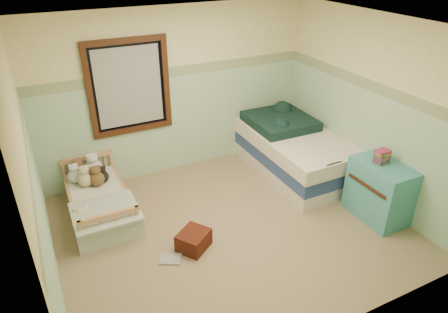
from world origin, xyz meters
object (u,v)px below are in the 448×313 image
plush_floor_tan (83,223)px  plush_floor_cream (88,220)px  twin_bed_frame (290,163)px  red_pillow (194,240)px  dresser (379,191)px  floor_book (170,259)px  toddler_bed_frame (101,207)px

plush_floor_tan → plush_floor_cream: bearing=34.3°
twin_bed_frame → red_pillow: (-2.12, -1.07, 0.00)m
dresser → floor_book: 2.80m
dresser → red_pillow: bearing=168.8°
toddler_bed_frame → red_pillow: bearing=-54.5°
toddler_bed_frame → floor_book: 1.38m
red_pillow → plush_floor_cream: bearing=138.3°
plush_floor_cream → floor_book: (0.74, -1.02, -0.11)m
plush_floor_cream → toddler_bed_frame: bearing=50.3°
red_pillow → floor_book: (-0.33, -0.07, -0.10)m
plush_floor_tan → floor_book: 1.27m
plush_floor_cream → floor_book: size_ratio=0.98×
toddler_bed_frame → dresser: size_ratio=1.87×
plush_floor_cream → dresser: (3.48, -1.43, 0.27)m
toddler_bed_frame → twin_bed_frame: twin_bed_frame is taller
toddler_bed_frame → plush_floor_cream: size_ratio=6.06×
plush_floor_cream → plush_floor_tan: size_ratio=0.96×
plush_floor_tan → dresser: dresser is taller
dresser → red_pillow: size_ratio=2.18×
plush_floor_cream → red_pillow: size_ratio=0.67×
twin_bed_frame → floor_book: twin_bed_frame is taller
toddler_bed_frame → floor_book: toddler_bed_frame is taller
toddler_bed_frame → plush_floor_tan: bearing=-132.9°
plush_floor_tan → twin_bed_frame: size_ratio=0.11×
plush_floor_tan → twin_bed_frame: 3.26m
toddler_bed_frame → floor_book: (0.53, -1.27, -0.08)m
plush_floor_cream → floor_book: bearing=-54.1°
twin_bed_frame → dresser: bearing=-79.2°
toddler_bed_frame → plush_floor_tan: plush_floor_tan is taller
toddler_bed_frame → dresser: 3.69m
twin_bed_frame → red_pillow: size_ratio=6.11×
toddler_bed_frame → twin_bed_frame: (2.98, -0.13, 0.02)m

